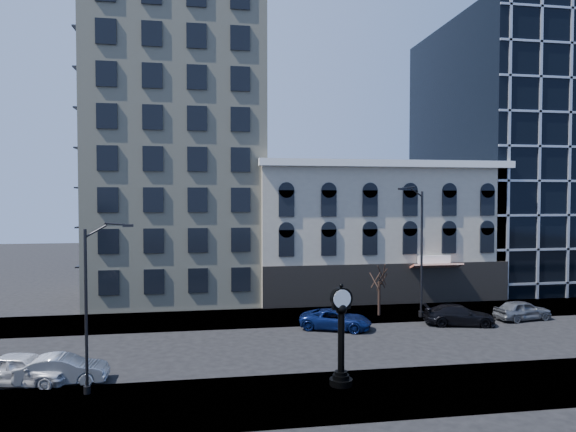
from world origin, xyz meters
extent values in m
plane|color=black|center=(0.00, 0.00, 0.00)|extent=(160.00, 160.00, 0.00)
cube|color=gray|center=(0.00, 8.00, 0.06)|extent=(160.00, 6.00, 0.12)
cube|color=gray|center=(0.00, -8.00, 0.06)|extent=(160.00, 6.00, 0.12)
cube|color=#B9B395|center=(-6.00, 19.00, 19.00)|extent=(15.00, 15.00, 38.00)
cube|color=#B6AC96|center=(12.00, 16.00, 6.00)|extent=(22.00, 10.00, 12.00)
cube|color=white|center=(12.00, 10.80, 12.20)|extent=(22.60, 0.80, 0.60)
cube|color=black|center=(12.00, 10.95, 1.80)|extent=(22.00, 0.30, 3.60)
cube|color=#9A311C|center=(16.00, 10.40, 3.40)|extent=(4.50, 1.18, 0.55)
cube|color=black|center=(32.00, 21.00, 14.00)|extent=(20.00, 20.00, 28.00)
cylinder|color=black|center=(2.83, -6.97, 0.27)|extent=(1.13, 1.13, 0.31)
cylinder|color=black|center=(2.83, -6.97, 0.53)|extent=(0.82, 0.82, 0.21)
cylinder|color=black|center=(2.83, -6.97, 0.72)|extent=(0.62, 0.62, 0.16)
cylinder|color=black|center=(2.83, -6.97, 2.28)|extent=(0.33, 0.33, 2.98)
sphere|color=black|center=(2.83, -6.97, 3.87)|extent=(0.57, 0.57, 0.57)
cube|color=black|center=(2.83, -6.97, 3.97)|extent=(0.95, 0.36, 0.26)
cylinder|color=black|center=(2.83, -6.97, 4.38)|extent=(1.10, 0.48, 1.07)
cylinder|color=white|center=(2.83, -7.15, 4.38)|extent=(0.90, 0.16, 0.90)
cylinder|color=white|center=(2.83, -6.80, 4.38)|extent=(0.90, 0.16, 0.90)
sphere|color=black|center=(2.83, -6.97, 5.00)|extent=(0.21, 0.21, 0.21)
cylinder|color=black|center=(-9.15, -6.14, 3.96)|extent=(0.14, 0.14, 7.69)
cylinder|color=black|center=(-9.15, -6.14, 0.30)|extent=(0.32, 0.32, 0.36)
cube|color=black|center=(-7.46, -5.96, 7.94)|extent=(0.51, 0.25, 0.13)
cylinder|color=black|center=(12.69, 6.00, 4.93)|extent=(0.18, 0.18, 9.63)
cylinder|color=black|center=(12.69, 6.00, 0.34)|extent=(0.40, 0.40, 0.45)
cube|color=black|center=(10.65, 5.40, 9.92)|extent=(0.66, 0.41, 0.16)
cylinder|color=black|center=(9.69, 7.07, 1.43)|extent=(0.22, 0.22, 2.61)
imported|color=silver|center=(-12.54, -4.08, 0.79)|extent=(4.93, 2.81, 1.58)
imported|color=#A5A8AD|center=(-10.71, -4.24, 0.71)|extent=(4.32, 1.56, 1.42)
imported|color=#0C194C|center=(5.38, 3.86, 0.70)|extent=(5.51, 4.10, 1.39)
imported|color=black|center=(14.56, 3.59, 0.73)|extent=(5.36, 3.10, 1.46)
imported|color=#595B60|center=(20.05, 4.28, 0.75)|extent=(4.62, 2.39, 1.50)
camera|label=1|loc=(-3.70, -30.93, 9.24)|focal=32.00mm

